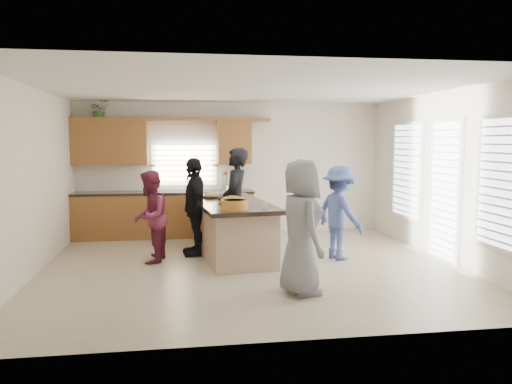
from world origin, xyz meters
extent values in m
plane|color=#BCAD8C|center=(0.00, 0.00, 0.00)|extent=(6.50, 6.50, 0.00)
cube|color=silver|center=(0.00, 3.00, 1.40)|extent=(6.50, 0.02, 2.80)
cube|color=silver|center=(0.00, -3.00, 1.40)|extent=(6.50, 0.02, 2.80)
cube|color=silver|center=(-3.25, 0.00, 1.40)|extent=(0.02, 6.00, 2.80)
cube|color=silver|center=(3.25, 0.00, 1.40)|extent=(0.02, 6.00, 2.80)
cube|color=white|center=(0.00, 0.00, 2.80)|extent=(6.50, 6.00, 0.02)
cube|color=olive|center=(-1.43, 2.69, 0.45)|extent=(3.65, 0.62, 0.90)
cube|color=black|center=(-1.43, 2.69, 0.93)|extent=(3.70, 0.65, 0.05)
cube|color=olive|center=(-2.50, 2.82, 1.95)|extent=(1.50, 0.36, 0.90)
cube|color=olive|center=(0.05, 2.82, 1.95)|extent=(0.70, 0.36, 0.90)
cube|color=olive|center=(-1.23, 2.82, 2.43)|extent=(4.05, 0.40, 0.06)
cube|color=olive|center=(-1.00, 2.96, 1.48)|extent=(1.35, 0.08, 0.85)
cube|color=white|center=(3.22, 1.30, 1.42)|extent=(0.06, 1.10, 1.75)
cube|color=white|center=(3.22, -0.10, 1.17)|extent=(0.06, 0.85, 2.25)
cube|color=white|center=(3.22, -1.60, 1.42)|extent=(0.06, 1.10, 1.75)
cube|color=tan|center=(-0.23, 0.82, 0.44)|extent=(1.27, 2.60, 0.88)
cube|color=black|center=(-0.23, 0.82, 0.92)|extent=(1.44, 2.81, 0.07)
cube|color=black|center=(-0.23, 0.82, 0.04)|extent=(1.18, 2.51, 0.08)
cylinder|color=black|center=(-0.22, 0.55, 0.96)|extent=(0.49, 0.49, 0.02)
ellipsoid|color=#A67A34|center=(-0.22, 0.55, 0.98)|extent=(0.44, 0.44, 0.20)
cylinder|color=black|center=(-0.21, 1.18, 0.96)|extent=(0.44, 0.44, 0.02)
ellipsoid|color=#A67A34|center=(-0.21, 1.18, 0.98)|extent=(0.40, 0.40, 0.18)
cylinder|color=black|center=(-0.53, 1.47, 0.96)|extent=(0.31, 0.31, 0.02)
ellipsoid|color=tan|center=(-0.53, 1.47, 0.98)|extent=(0.28, 0.28, 0.13)
cylinder|color=orange|center=(-0.27, -0.18, 1.02)|extent=(0.42, 0.42, 0.15)
cylinder|color=#F0EABE|center=(-0.27, -0.18, 1.08)|extent=(0.35, 0.35, 0.04)
cylinder|color=white|center=(0.20, -0.16, 1.00)|extent=(0.08, 0.08, 0.10)
cylinder|color=#A98CCC|center=(-0.34, 1.86, 0.98)|extent=(0.23, 0.23, 0.05)
cylinder|color=silver|center=(-0.22, 2.03, 1.03)|extent=(0.14, 0.14, 0.17)
imported|color=#3C712D|center=(-2.68, 2.82, 2.61)|extent=(0.47, 0.44, 0.42)
imported|color=black|center=(-0.14, 0.90, 0.94)|extent=(0.60, 0.77, 1.87)
imported|color=maroon|center=(-1.59, 0.52, 0.76)|extent=(0.69, 0.82, 1.52)
imported|color=black|center=(-0.85, 0.95, 0.85)|extent=(0.50, 1.03, 1.71)
imported|color=#3F4F8B|center=(1.56, 0.28, 0.79)|extent=(0.93, 1.16, 1.58)
imported|color=slate|center=(0.45, -1.48, 0.88)|extent=(0.69, 0.94, 1.77)
camera|label=1|loc=(-1.09, -7.71, 2.01)|focal=35.00mm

